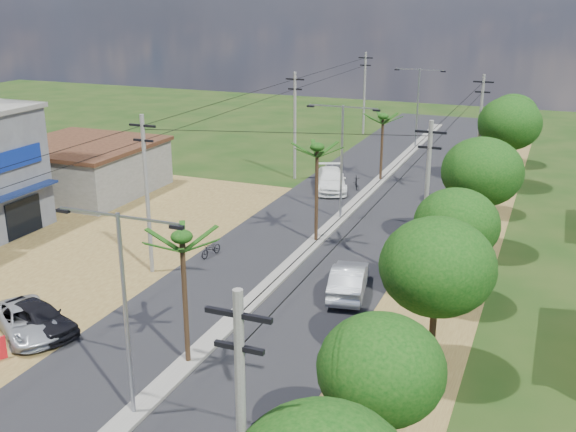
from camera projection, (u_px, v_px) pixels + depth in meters
name	position (u px, v px, depth m)	size (l,w,h in m)	color
ground	(134.00, 416.00, 25.20)	(160.00, 160.00, 0.00)	black
road	(286.00, 271.00, 38.39)	(12.00, 110.00, 0.04)	black
median	(305.00, 252.00, 41.01)	(1.00, 90.00, 0.18)	#605E56
dirt_shoulder_east	(436.00, 294.00, 35.35)	(5.00, 90.00, 0.03)	brown
low_shed	(84.00, 168.00, 53.21)	(10.40, 10.40, 3.95)	#605E56
tree_east_b	(381.00, 369.00, 20.58)	(4.00, 4.00, 5.83)	black
tree_east_c	(437.00, 267.00, 26.36)	(4.60, 4.60, 6.83)	black
tree_east_d	(456.00, 225.00, 32.79)	(4.20, 4.20, 6.13)	black
tree_east_e	(482.00, 172.00, 39.52)	(4.80, 4.80, 7.14)	black
tree_east_f	(489.00, 161.00, 47.07)	(3.80, 3.80, 5.52)	black
tree_east_g	(510.00, 123.00, 53.47)	(5.00, 5.00, 7.38)	black
tree_east_h	(513.00, 115.00, 60.80)	(4.40, 4.40, 6.52)	black
palm_median_near	(182.00, 243.00, 26.99)	(2.00, 2.00, 6.15)	black
palm_median_mid	(317.00, 152.00, 40.94)	(2.00, 2.00, 6.55)	black
palm_median_far	(383.00, 119.00, 55.21)	(2.00, 2.00, 5.85)	black
streetlight_near	(125.00, 300.00, 23.70)	(5.10, 0.18, 8.00)	gray
streetlight_mid	(342.00, 153.00, 45.69)	(5.10, 0.18, 8.00)	gray
streetlight_far	(418.00, 101.00, 67.67)	(5.10, 0.18, 8.00)	gray
utility_pole_w_b	(147.00, 192.00, 36.77)	(1.60, 0.24, 9.00)	#605E56
utility_pole_w_c	(295.00, 123.00, 56.12)	(1.60, 0.24, 9.00)	#605E56
utility_pole_w_d	(364.00, 91.00, 74.59)	(1.60, 0.24, 9.00)	#605E56
utility_pole_e_b	(426.00, 201.00, 35.10)	(1.60, 0.24, 9.00)	#605E56
utility_pole_e_c	(479.00, 127.00, 54.45)	(1.60, 0.24, 9.00)	#605E56
car_silver_mid	(349.00, 280.00, 35.13)	(1.72, 4.94, 1.63)	#9B9EA2
car_white_far	(331.00, 180.00, 53.92)	(2.31, 5.68, 1.65)	silver
car_parked_silver	(27.00, 321.00, 31.02)	(2.25, 4.89, 1.36)	#9B9EA2
car_parked_dark	(38.00, 319.00, 31.11)	(1.78, 4.44, 1.51)	black
moto_rider_west_a	(211.00, 250.00, 40.34)	(0.60, 1.73, 0.91)	black
moto_rider_west_b	(356.00, 183.00, 54.38)	(0.49, 1.73, 1.04)	black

